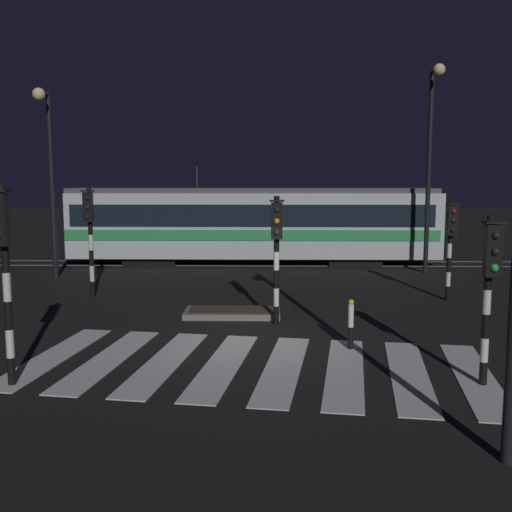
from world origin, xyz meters
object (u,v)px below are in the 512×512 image
Objects in this scene: traffic_light_median_centre at (277,241)px; street_lamp_trackside_left at (48,160)px; traffic_light_corner_near_right at (490,276)px; traffic_light_corner_far_left at (89,225)px; traffic_light_corner_near_left at (3,255)px; traffic_light_corner_far_right at (451,235)px; tram at (252,223)px; street_lamp_trackside_right at (431,146)px; bollard_island_edge at (351,324)px.

traffic_light_median_centre is 10.77m from street_lamp_trackside_left.
traffic_light_corner_far_left is at bearing 139.59° from traffic_light_corner_near_right.
traffic_light_median_centre is 0.48× the size of street_lamp_trackside_left.
street_lamp_trackside_left is (-3.25, 11.44, 1.95)m from traffic_light_corner_near_left.
tram is (-6.11, 7.77, -0.26)m from traffic_light_corner_far_right.
street_lamp_trackside_right reaches higher than traffic_light_corner_near_left.
traffic_light_corner_near_left reaches higher than bollard_island_edge.
tram reaches higher than traffic_light_corner_far_left.
traffic_light_corner_far_left reaches higher than traffic_light_median_centre.
bollard_island_edge is at bearing -54.07° from traffic_light_median_centre.
traffic_light_corner_far_left is at bearing -123.12° from tram.
street_lamp_trackside_left reaches higher than traffic_light_corner_near_left.
traffic_light_corner_near_right is 0.39× the size of street_lamp_trackside_right.
traffic_light_corner_near_right is (9.34, -7.95, -0.23)m from traffic_light_corner_far_left.
traffic_light_corner_far_left is 8.84m from tram.
traffic_light_corner_far_left is 0.22× the size of tram.
tram is (7.20, 4.05, -2.57)m from street_lamp_trackside_left.
street_lamp_trackside_right is 1.15× the size of street_lamp_trackside_left.
traffic_light_corner_near_left is 7.09m from bollard_island_edge.
traffic_light_corner_near_right is 13.20m from street_lamp_trackside_right.
traffic_light_corner_far_left is 10.94m from traffic_light_corner_far_right.
traffic_light_corner_far_right is (10.06, 7.72, -0.37)m from traffic_light_corner_near_left.
traffic_light_corner_far_left is 6.66m from traffic_light_median_centre.
traffic_light_median_centre is 10.47m from street_lamp_trackside_right.
street_lamp_trackside_left is (-13.31, 3.72, 2.31)m from traffic_light_corner_far_right.
street_lamp_trackside_right is 6.98× the size of bollard_island_edge.
traffic_light_corner_near_right is at bearing -43.93° from street_lamp_trackside_left.
bollard_island_edge is at bearing -112.75° from street_lamp_trackside_right.
tram is 13.30m from bollard_island_edge.
traffic_light_corner_near_left is at bearing -74.14° from street_lamp_trackside_left.
traffic_light_corner_near_left is 3.24× the size of bollard_island_edge.
traffic_light_median_centre is 1.07× the size of traffic_light_corner_far_right.
street_lamp_trackside_left reaches higher than traffic_light_corner_near_right.
traffic_light_corner_far_right is at bearing -15.60° from street_lamp_trackside_left.
street_lamp_trackside_right is (2.27, 12.69, 2.85)m from traffic_light_corner_near_right.
street_lamp_trackside_left is at bearing 137.10° from bollard_island_edge.
traffic_light_median_centre is at bearing -149.61° from traffic_light_corner_far_right.
street_lamp_trackside_right is at bearing 67.25° from bollard_island_edge.
traffic_light_corner_near_right is 2.76× the size of bollard_island_edge.
tram is (3.95, 15.49, -0.62)m from traffic_light_corner_near_left.
traffic_light_median_centre is 0.21× the size of tram.
traffic_light_corner_far_right is (10.93, -0.38, -0.24)m from traffic_light_corner_far_left.
street_lamp_trackside_right is at bearing -21.32° from tram.
street_lamp_trackside_left is 6.08× the size of bollard_island_edge.
traffic_light_corner_near_right is 0.85× the size of traffic_light_corner_near_left.
traffic_light_corner_far_right is 0.19× the size of tram.
traffic_light_median_centre reaches higher than traffic_light_corner_near_right.
bollard_island_edge is at bearing 21.13° from traffic_light_corner_near_left.
traffic_light_corner_far_left is 3.07× the size of bollard_island_edge.
traffic_light_corner_near_right is at bearing 0.98° from traffic_light_corner_near_left.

